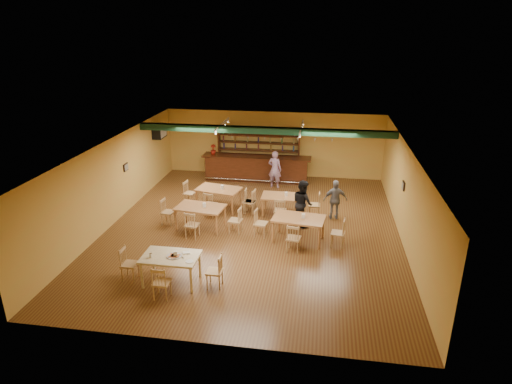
% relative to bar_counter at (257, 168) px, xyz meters
% --- Properties ---
extents(floor, '(12.00, 12.00, 0.00)m').
position_rel_bar_counter_xyz_m(floor, '(0.66, -5.15, -0.56)').
color(floor, '#553018').
rests_on(floor, ground).
extents(ceiling_beam, '(10.00, 0.30, 0.25)m').
position_rel_bar_counter_xyz_m(ceiling_beam, '(0.66, -2.35, 2.31)').
color(ceiling_beam, '#10311B').
rests_on(ceiling_beam, ceiling).
extents(track_rail_left, '(0.05, 2.50, 0.05)m').
position_rel_bar_counter_xyz_m(track_rail_left, '(-1.14, -1.75, 2.38)').
color(track_rail_left, silver).
rests_on(track_rail_left, ceiling).
extents(track_rail_right, '(0.05, 2.50, 0.05)m').
position_rel_bar_counter_xyz_m(track_rail_right, '(2.06, -1.75, 2.38)').
color(track_rail_right, silver).
rests_on(track_rail_right, ceiling).
extents(ac_unit, '(0.34, 0.70, 0.48)m').
position_rel_bar_counter_xyz_m(ac_unit, '(-4.14, -0.95, 1.79)').
color(ac_unit, silver).
rests_on(ac_unit, wall_left).
extents(picture_left, '(0.04, 0.34, 0.28)m').
position_rel_bar_counter_xyz_m(picture_left, '(-4.31, -4.15, 1.14)').
color(picture_left, black).
rests_on(picture_left, wall_left).
extents(picture_right, '(0.04, 0.34, 0.28)m').
position_rel_bar_counter_xyz_m(picture_right, '(5.63, -4.65, 1.14)').
color(picture_right, black).
rests_on(picture_right, wall_right).
extents(bar_counter, '(4.90, 0.85, 1.13)m').
position_rel_bar_counter_xyz_m(bar_counter, '(0.00, 0.00, 0.00)').
color(bar_counter, '#361A0A').
rests_on(bar_counter, ground).
extents(back_bar_hutch, '(3.79, 0.40, 2.28)m').
position_rel_bar_counter_xyz_m(back_bar_hutch, '(0.00, 0.63, 0.57)').
color(back_bar_hutch, '#361A0A').
rests_on(back_bar_hutch, ground).
extents(poinsettia, '(0.33, 0.33, 0.46)m').
position_rel_bar_counter_xyz_m(poinsettia, '(-2.00, 0.00, 0.79)').
color(poinsettia, maroon).
rests_on(poinsettia, bar_counter).
extents(dining_table_a, '(1.81, 1.30, 0.82)m').
position_rel_bar_counter_xyz_m(dining_table_a, '(-0.93, -3.53, -0.16)').
color(dining_table_a, '#A86C3B').
rests_on(dining_table_a, ground).
extents(dining_table_b, '(1.50, 0.90, 0.75)m').
position_rel_bar_counter_xyz_m(dining_table_b, '(1.54, -3.74, -0.19)').
color(dining_table_b, '#A86C3B').
rests_on(dining_table_b, ground).
extents(dining_table_c, '(1.74, 1.18, 0.82)m').
position_rel_bar_counter_xyz_m(dining_table_c, '(-1.13, -5.37, -0.16)').
color(dining_table_c, '#A86C3B').
rests_on(dining_table_c, ground).
extents(dining_table_d, '(1.78, 1.21, 0.83)m').
position_rel_bar_counter_xyz_m(dining_table_d, '(2.28, -5.82, -0.15)').
color(dining_table_d, '#A86C3B').
rests_on(dining_table_d, ground).
extents(near_table, '(1.54, 0.99, 0.82)m').
position_rel_bar_counter_xyz_m(near_table, '(-1.00, -8.86, -0.16)').
color(near_table, tan).
rests_on(near_table, ground).
extents(pizza_tray, '(0.49, 0.49, 0.01)m').
position_rel_bar_counter_xyz_m(pizza_tray, '(-0.89, -8.86, 0.26)').
color(pizza_tray, silver).
rests_on(pizza_tray, near_table).
extents(parmesan_shaker, '(0.07, 0.07, 0.11)m').
position_rel_bar_counter_xyz_m(parmesan_shaker, '(-1.49, -9.02, 0.31)').
color(parmesan_shaker, '#EAE5C6').
rests_on(parmesan_shaker, near_table).
extents(napkin_stack, '(0.24, 0.21, 0.03)m').
position_rel_bar_counter_xyz_m(napkin_stack, '(-0.62, -8.64, 0.27)').
color(napkin_stack, white).
rests_on(napkin_stack, near_table).
extents(pizza_server, '(0.28, 0.30, 0.00)m').
position_rel_bar_counter_xyz_m(pizza_server, '(-0.72, -8.80, 0.27)').
color(pizza_server, silver).
rests_on(pizza_server, pizza_tray).
extents(side_plate, '(0.22, 0.22, 0.01)m').
position_rel_bar_counter_xyz_m(side_plate, '(-0.40, -9.08, 0.26)').
color(side_plate, white).
rests_on(side_plate, near_table).
extents(patron_bar, '(0.67, 0.52, 1.64)m').
position_rel_bar_counter_xyz_m(patron_bar, '(0.93, -0.83, 0.26)').
color(patron_bar, '#8D4AA1').
rests_on(patron_bar, ground).
extents(patron_right_a, '(0.97, 1.02, 1.67)m').
position_rel_bar_counter_xyz_m(patron_right_a, '(2.34, -4.54, 0.27)').
color(patron_right_a, black).
rests_on(patron_right_a, ground).
extents(patron_right_b, '(0.91, 0.50, 1.47)m').
position_rel_bar_counter_xyz_m(patron_right_b, '(3.48, -3.82, 0.17)').
color(patron_right_b, gray).
rests_on(patron_right_b, ground).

